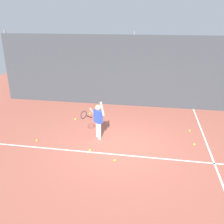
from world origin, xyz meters
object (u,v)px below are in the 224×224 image
Objects in this scene: tennis_ball_1 at (194,144)px; tennis_ball_2 at (90,113)px; tennis_ball_3 at (75,119)px; tennis_ball_4 at (190,131)px; tennis_ball_0 at (90,150)px; tennis_player at (98,118)px; tennis_ball_6 at (37,141)px; tennis_ball_5 at (115,160)px.

tennis_ball_1 is 1.00× the size of tennis_ball_2.
tennis_ball_3 and tennis_ball_4 have the same top height.
tennis_ball_0 is 3.14m from tennis_ball_2.
tennis_ball_0 is at bearing -54.08° from tennis_player.
tennis_ball_2 is at bearing 152.88° from tennis_ball_1.
tennis_ball_4 is (3.23, 1.99, 0.00)m from tennis_ball_0.
tennis_ball_3 is at bearing 70.64° from tennis_ball_6.
tennis_ball_1 is at bearing 38.77° from tennis_player.
tennis_ball_1 is 1.00× the size of tennis_ball_5.
tennis_ball_3 is at bearing 175.65° from tennis_ball_4.
tennis_ball_6 is (-0.70, -2.00, 0.00)m from tennis_ball_3.
tennis_ball_3 is 1.00× the size of tennis_ball_4.
tennis_ball_4 is at bearing 31.57° from tennis_ball_0.
tennis_ball_5 is (0.81, -1.38, -0.69)m from tennis_player.
tennis_ball_6 is at bearing -123.83° from tennis_player.
tennis_ball_1 is 4.69m from tennis_ball_3.
tennis_ball_1 and tennis_ball_6 have the same top height.
tennis_ball_5 is at bearing -149.99° from tennis_ball_1.
tennis_ball_0 is 1.00× the size of tennis_ball_1.
tennis_ball_4 is at bearing 45.49° from tennis_ball_5.
tennis_ball_0 is at bearing -163.65° from tennis_ball_1.
tennis_ball_2 is at bearing 150.50° from tennis_player.
tennis_player is at bearing -47.41° from tennis_ball_3.
tennis_ball_5 is 1.00× the size of tennis_ball_6.
tennis_ball_3 is 3.45m from tennis_ball_5.
tennis_ball_1 is 1.00× the size of tennis_ball_6.
tennis_ball_1 is 1.00× the size of tennis_ball_3.
tennis_ball_0 and tennis_ball_1 have the same top height.
tennis_ball_4 is at bearing -14.57° from tennis_ball_2.
tennis_ball_6 is at bearing -173.03° from tennis_ball_1.
tennis_ball_5 is at bearing -15.19° from tennis_ball_6.
tennis_ball_2 and tennis_ball_3 have the same top height.
tennis_ball_2 is 4.16m from tennis_ball_4.
tennis_ball_1 is (3.26, 0.96, 0.00)m from tennis_ball_0.
tennis_ball_3 is at bearing 126.98° from tennis_ball_5.
tennis_ball_3 is 4.47m from tennis_ball_4.
tennis_ball_1 and tennis_ball_4 have the same top height.
tennis_ball_6 is (-2.78, 0.76, 0.00)m from tennis_ball_5.
tennis_ball_2 is 1.00× the size of tennis_ball_3.
tennis_ball_2 and tennis_ball_5 have the same top height.
tennis_ball_4 is (-0.03, 1.03, 0.00)m from tennis_ball_1.
tennis_ball_0 is 0.96m from tennis_ball_5.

